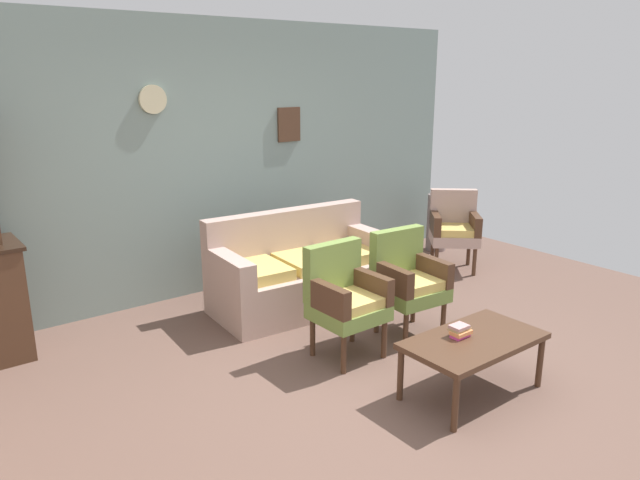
{
  "coord_description": "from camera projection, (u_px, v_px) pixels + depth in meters",
  "views": [
    {
      "loc": [
        -2.77,
        -2.73,
        2.18
      ],
      "look_at": [
        0.11,
        1.02,
        0.85
      ],
      "focal_mm": 33.38,
      "sensor_mm": 36.0,
      "label": 1
    }
  ],
  "objects": [
    {
      "name": "ground_plane",
      "position": [
        393.0,
        386.0,
        4.3
      ],
      "size": [
        7.68,
        7.68,
        0.0
      ],
      "primitive_type": "plane",
      "color": "brown"
    },
    {
      "name": "wall_back_with_decor",
      "position": [
        213.0,
        159.0,
        5.94
      ],
      "size": [
        6.4,
        0.09,
        2.7
      ],
      "color": "gray",
      "rests_on": "ground"
    },
    {
      "name": "floral_couch",
      "position": [
        301.0,
        273.0,
        5.7
      ],
      "size": [
        1.77,
        0.92,
        0.9
      ],
      "color": "tan",
      "rests_on": "ground"
    },
    {
      "name": "armchair_by_doorway",
      "position": [
        345.0,
        296.0,
        4.65
      ],
      "size": [
        0.53,
        0.5,
        0.9
      ],
      "color": "olive",
      "rests_on": "ground"
    },
    {
      "name": "armchair_row_middle",
      "position": [
        407.0,
        278.0,
        5.05
      ],
      "size": [
        0.56,
        0.53,
        0.9
      ],
      "color": "olive",
      "rests_on": "ground"
    },
    {
      "name": "wingback_chair_by_fireplace",
      "position": [
        454.0,
        226.0,
        6.75
      ],
      "size": [
        0.71,
        0.71,
        0.9
      ],
      "color": "tan",
      "rests_on": "ground"
    },
    {
      "name": "coffee_table",
      "position": [
        474.0,
        344.0,
        4.11
      ],
      "size": [
        1.0,
        0.56,
        0.42
      ],
      "color": "#472D1E",
      "rests_on": "ground"
    },
    {
      "name": "book_stack_on_table",
      "position": [
        460.0,
        331.0,
        4.1
      ],
      "size": [
        0.15,
        0.11,
        0.09
      ],
      "color": "#E5439E",
      "rests_on": "coffee_table"
    },
    {
      "name": "floor_vase_by_wall",
      "position": [
        437.0,
        222.0,
        7.51
      ],
      "size": [
        0.25,
        0.25,
        0.72
      ],
      "primitive_type": "cylinder",
      "color": "slate",
      "rests_on": "ground"
    }
  ]
}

